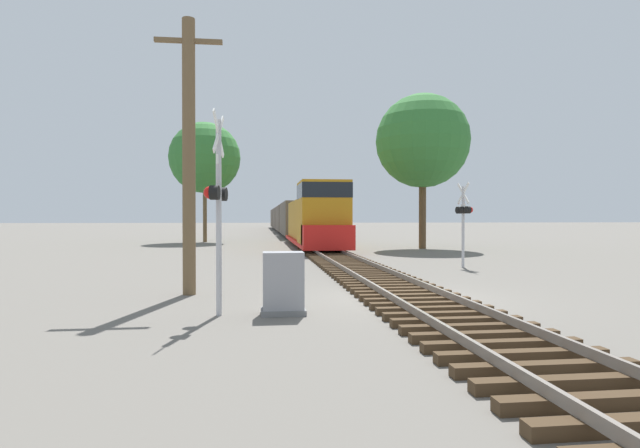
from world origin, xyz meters
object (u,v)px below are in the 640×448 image
(crossing_signal_far, at_px, (464,214))
(freight_train, at_px, (287,219))
(relay_cabinet, at_px, (283,284))
(utility_pole, at_px, (189,154))
(crossing_signal_near, at_px, (218,200))
(tree_mid_background, at_px, (205,158))
(tree_far_right, at_px, (423,141))

(crossing_signal_far, bearing_deg, freight_train, -2.01)
(freight_train, distance_m, relay_cabinet, 56.40)
(relay_cabinet, xyz_separation_m, utility_pole, (-2.40, 3.08, 3.15))
(crossing_signal_near, xyz_separation_m, tree_mid_background, (-3.74, 32.78, 4.75))
(crossing_signal_near, distance_m, crossing_signal_far, 13.17)
(crossing_signal_near, distance_m, tree_far_right, 25.37)
(crossing_signal_far, relative_size, utility_pole, 0.48)
(tree_mid_background, bearing_deg, crossing_signal_near, -83.49)
(relay_cabinet, height_order, tree_mid_background, tree_mid_background)
(tree_far_right, bearing_deg, relay_cabinet, -115.52)
(crossing_signal_far, height_order, tree_far_right, tree_far_right)
(crossing_signal_far, distance_m, relay_cabinet, 12.36)
(freight_train, bearing_deg, relay_cabinet, -93.32)
(freight_train, distance_m, tree_far_right, 35.49)
(freight_train, xyz_separation_m, utility_pole, (-5.66, -53.21, 1.89))
(tree_mid_background, bearing_deg, crossing_signal_far, -60.85)
(crossing_signal_near, relative_size, utility_pole, 0.58)
(crossing_signal_near, xyz_separation_m, crossing_signal_far, (9.40, 9.22, -0.23))
(crossing_signal_far, bearing_deg, tree_mid_background, 21.37)
(relay_cabinet, bearing_deg, freight_train, 86.68)
(relay_cabinet, relative_size, tree_mid_background, 0.13)
(freight_train, height_order, tree_mid_background, tree_mid_background)
(relay_cabinet, distance_m, tree_mid_background, 33.88)
(crossing_signal_far, distance_m, tree_far_right, 13.87)
(freight_train, height_order, tree_far_right, tree_far_right)
(utility_pole, bearing_deg, relay_cabinet, -52.14)
(freight_train, height_order, crossing_signal_far, freight_train)
(crossing_signal_near, distance_m, utility_pole, 3.46)
(freight_train, distance_m, utility_pole, 53.54)
(crossing_signal_near, xyz_separation_m, tree_far_right, (11.87, 21.90, 4.81))
(crossing_signal_near, bearing_deg, relay_cabinet, 96.74)
(crossing_signal_far, xyz_separation_m, tree_far_right, (2.47, 12.68, 5.04))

